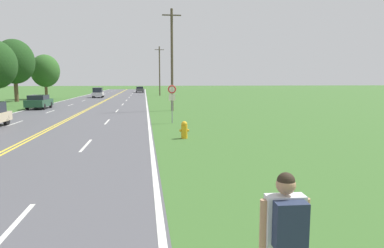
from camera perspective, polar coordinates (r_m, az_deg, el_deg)
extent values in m
cube|color=silver|center=(7.78, -28.32, -15.54)|extent=(0.12, 3.00, 0.00)
cube|color=silver|center=(16.19, -17.25, -3.40)|extent=(0.12, 3.00, 0.00)
cube|color=silver|center=(25.02, -13.96, 0.37)|extent=(0.12, 3.00, 0.00)
cube|color=silver|center=(33.94, -12.39, 2.17)|extent=(0.12, 3.00, 0.00)
cube|color=silver|center=(42.89, -11.47, 3.22)|extent=(0.12, 3.00, 0.00)
cube|color=silver|center=(51.86, -10.87, 3.90)|extent=(0.12, 3.00, 0.00)
cube|color=silver|center=(60.84, -10.44, 4.39)|extent=(0.12, 3.00, 0.00)
cube|color=silver|center=(69.82, -10.13, 4.74)|extent=(0.12, 3.00, 0.00)
cube|color=silver|center=(78.81, -9.88, 5.02)|extent=(0.12, 3.00, 0.00)
cube|color=silver|center=(87.80, -9.69, 5.24)|extent=(0.12, 3.00, 0.00)
cube|color=silver|center=(96.79, -9.53, 5.42)|extent=(0.12, 3.00, 0.00)
cube|color=silver|center=(105.78, -9.40, 5.57)|extent=(0.12, 3.00, 0.00)
cube|color=silver|center=(26.40, -27.39, 0.12)|extent=(0.12, 3.00, 0.00)
cube|color=silver|center=(34.97, -22.52, 1.93)|extent=(0.12, 3.00, 0.00)
cube|color=silver|center=(43.71, -19.58, 3.02)|extent=(0.12, 3.00, 0.00)
cube|color=silver|center=(52.54, -17.62, 3.74)|extent=(0.12, 3.00, 0.00)
cube|color=silver|center=(61.42, -16.22, 4.24)|extent=(0.12, 3.00, 0.00)
cube|color=silver|center=(70.33, -15.17, 4.62)|extent=(0.12, 3.00, 0.00)
cube|color=silver|center=(79.26, -14.36, 4.91)|extent=(0.12, 3.00, 0.00)
cube|color=silver|center=(88.20, -13.71, 5.15)|extent=(0.12, 3.00, 0.00)
cube|color=silver|center=(97.15, -13.19, 5.34)|extent=(0.12, 3.00, 0.00)
cube|color=silver|center=(106.12, -12.75, 5.49)|extent=(0.12, 3.00, 0.00)
cube|color=silver|center=(4.47, 15.17, -15.40)|extent=(0.49, 0.22, 0.66)
sphere|color=tan|center=(4.32, 15.37, -9.73)|extent=(0.24, 0.24, 0.24)
sphere|color=#2D2319|center=(4.30, 15.39, -9.20)|extent=(0.22, 0.22, 0.22)
cylinder|color=tan|center=(4.42, 11.81, -16.52)|extent=(0.10, 0.10, 0.70)
cylinder|color=tan|center=(4.59, 18.33, -15.80)|extent=(0.10, 0.10, 0.70)
cube|color=#232D47|center=(4.29, 16.11, -15.93)|extent=(0.39, 0.20, 0.55)
cylinder|color=gold|center=(17.33, -1.29, -1.33)|extent=(0.32, 0.32, 0.66)
sphere|color=gold|center=(17.27, -1.30, -0.03)|extent=(0.31, 0.31, 0.31)
cylinder|color=gold|center=(17.34, -0.63, -1.08)|extent=(0.08, 0.11, 0.11)
cylinder|color=gold|center=(17.29, -1.96, -1.10)|extent=(0.08, 0.11, 0.11)
cylinder|color=gray|center=(23.54, -3.34, 3.27)|extent=(0.07, 0.07, 2.58)
cylinder|color=silver|center=(23.47, -3.36, 5.80)|extent=(0.60, 0.02, 0.60)
torus|color=red|center=(23.46, -3.36, 5.79)|extent=(0.55, 0.07, 0.55)
cube|color=silver|center=(23.49, -3.35, 4.45)|extent=(0.44, 0.02, 0.44)
cylinder|color=brown|center=(33.38, -3.36, 10.51)|extent=(0.24, 0.24, 9.65)
cube|color=brown|center=(33.88, -3.42, 17.66)|extent=(1.80, 0.12, 0.10)
cylinder|color=brown|center=(67.98, -5.42, 8.75)|extent=(0.24, 0.24, 9.49)
cube|color=brown|center=(68.22, -5.47, 12.23)|extent=(1.80, 0.12, 0.10)
cylinder|color=brown|center=(53.78, -27.26, 5.08)|extent=(0.53, 0.53, 3.28)
ellipsoid|color=#1E4219|center=(53.83, -27.50, 9.22)|extent=(5.31, 5.31, 6.11)
cylinder|color=brown|center=(59.02, -23.12, 5.08)|extent=(0.44, 0.44, 2.58)
ellipsoid|color=#2D5B23|center=(59.01, -23.27, 8.15)|extent=(4.40, 4.40, 5.06)
cylinder|color=black|center=(25.50, -28.52, 0.56)|extent=(0.20, 0.67, 0.67)
cylinder|color=black|center=(40.43, -24.67, 2.90)|extent=(0.20, 0.64, 0.64)
cylinder|color=black|center=(39.99, -22.48, 2.97)|extent=(0.20, 0.64, 0.64)
cylinder|color=black|center=(38.03, -25.78, 2.61)|extent=(0.20, 0.64, 0.64)
cylinder|color=black|center=(37.56, -23.46, 2.68)|extent=(0.20, 0.64, 0.64)
cube|color=#1E472D|center=(38.98, -24.11, 3.26)|extent=(1.82, 4.08, 0.70)
cube|color=#1E232D|center=(38.79, -24.22, 4.09)|extent=(1.59, 2.25, 0.46)
cylinder|color=black|center=(63.15, -15.96, 4.64)|extent=(0.22, 0.72, 0.71)
cylinder|color=black|center=(63.00, -14.58, 4.68)|extent=(0.22, 0.72, 0.71)
cylinder|color=black|center=(60.65, -16.21, 4.53)|extent=(0.22, 0.72, 0.71)
cylinder|color=black|center=(60.50, -14.78, 4.58)|extent=(0.22, 0.72, 0.71)
cube|color=silver|center=(61.81, -15.39, 4.85)|extent=(1.85, 4.11, 0.59)
cube|color=#1E232D|center=(61.79, -15.41, 5.50)|extent=(1.61, 2.89, 0.81)
cylinder|color=black|center=(84.23, -8.12, 5.41)|extent=(0.23, 0.69, 0.68)
cylinder|color=black|center=(84.17, -9.23, 5.39)|extent=(0.23, 0.69, 0.68)
cylinder|color=black|center=(87.08, -8.20, 5.47)|extent=(0.23, 0.69, 0.68)
cylinder|color=black|center=(87.03, -9.27, 5.45)|extent=(0.23, 0.69, 0.68)
cube|color=#47474C|center=(85.62, -8.71, 5.64)|extent=(2.02, 4.69, 0.70)
cube|color=#1E232D|center=(85.79, -8.72, 6.04)|extent=(1.71, 2.61, 0.48)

